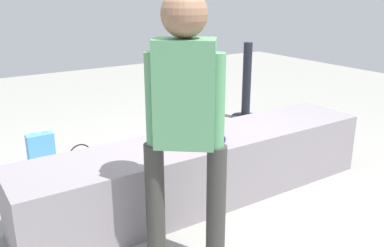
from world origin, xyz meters
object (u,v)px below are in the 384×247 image
Objects in this scene: water_bottle_near_gift at (162,153)px; handbag_brown_canvas at (191,132)px; child_seated at (199,112)px; handbag_black_leather at (81,167)px; cake_box_white at (75,195)px; adult_standing at (185,111)px; gift_bag at (41,149)px; party_cup_red at (143,152)px; water_bottle_far_side at (191,145)px; cake_plate at (167,143)px.

handbag_brown_canvas is (0.51, 0.27, 0.04)m from water_bottle_near_gift.
child_seated is 1.24m from handbag_black_leather.
child_seated is 1.18m from cake_box_white.
child_seated is 1.03m from water_bottle_near_gift.
adult_standing is (-0.52, -0.63, 0.24)m from child_seated.
adult_standing is 4.44× the size of handbag_brown_canvas.
gift_bag is 0.98m from party_cup_red.
child_seated is at bearing -52.00° from handbag_black_leather.
child_seated reaches higher than handbag_black_leather.
handbag_black_leather reaches higher than water_bottle_near_gift.
handbag_black_leather is (-0.70, -0.20, 0.08)m from party_cup_red.
handbag_brown_canvas is (1.16, 1.70, -0.84)m from adult_standing.
gift_bag reaches higher than water_bottle_far_side.
handbag_black_leather is at bearing 114.45° from cake_plate.
party_cup_red is at bearing 32.78° from cake_box_white.
child_seated is 2.43× the size of water_bottle_near_gift.
water_bottle_near_gift is 0.36m from water_bottle_far_side.
adult_standing is at bearing -80.00° from gift_bag.
water_bottle_near_gift is at bearing 65.78° from adult_standing.
cake_plate reaches higher than gift_bag.
cake_plate reaches higher than handbag_black_leather.
party_cup_red is at bearing 154.15° from water_bottle_far_side.
child_seated is 2.37× the size of water_bottle_far_side.
water_bottle_near_gift is (0.40, 0.80, -0.45)m from cake_plate.
water_bottle_near_gift is 0.58m from handbag_brown_canvas.
cake_box_white is at bearing 106.42° from adult_standing.
handbag_brown_canvas reaches higher than handbag_black_leather.
handbag_black_leather is at bearing 128.00° from child_seated.
cake_plate is at bearing -179.87° from child_seated.
adult_standing is 2.19m from gift_bag.
gift_bag is at bearing 150.24° from water_bottle_near_gift.
cake_box_white is at bearing -147.22° from party_cup_red.
water_bottle_near_gift is 2.11× the size of party_cup_red.
gift_bag is 1.08× the size of handbag_black_leather.
cake_box_white is at bearing -158.13° from handbag_brown_canvas.
handbag_brown_canvas reaches higher than water_bottle_far_side.
party_cup_red is (-0.09, 0.24, -0.04)m from water_bottle_near_gift.
gift_bag is (-0.60, 1.37, -0.38)m from cake_plate.
adult_standing is 8.09× the size of water_bottle_near_gift.
gift_bag is at bearing 168.71° from handbag_brown_canvas.
child_seated reaches higher than cake_plate.
cake_box_white is (-0.85, 0.48, -0.67)m from child_seated.
gift_bag reaches higher than party_cup_red.
handbag_black_leather is at bearing -170.29° from handbag_brown_canvas.
cake_plate reaches higher than water_bottle_far_side.
cake_box_white is (-1.33, -0.36, -0.03)m from water_bottle_far_side.
cake_plate reaches higher than cake_box_white.
handbag_black_leather is at bearing 63.75° from cake_box_white.
cake_box_white is (-0.57, 0.48, -0.47)m from cake_plate.
handbag_brown_canvas is at bearing 27.80° from water_bottle_near_gift.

